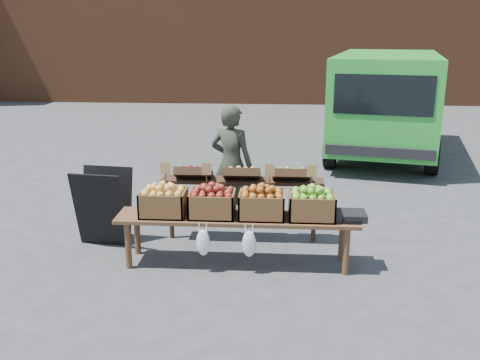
# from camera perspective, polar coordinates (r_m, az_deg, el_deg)

# --- Properties ---
(ground) EXTENTS (80.00, 80.00, 0.00)m
(ground) POSITION_cam_1_polar(r_m,az_deg,el_deg) (6.41, -5.35, -8.03)
(ground) COLOR #3E3E40
(delivery_van) EXTENTS (3.09, 5.01, 2.09)m
(delivery_van) POSITION_cam_1_polar(r_m,az_deg,el_deg) (11.63, 15.23, 7.73)
(delivery_van) COLOR green
(delivery_van) RESTS_ON ground
(vendor) EXTENTS (0.69, 0.56, 1.63)m
(vendor) POSITION_cam_1_polar(r_m,az_deg,el_deg) (7.26, -0.92, 1.71)
(vendor) COLOR #2E3527
(vendor) RESTS_ON ground
(chalkboard_sign) EXTENTS (0.67, 0.42, 0.97)m
(chalkboard_sign) POSITION_cam_1_polar(r_m,az_deg,el_deg) (6.76, -14.37, -2.80)
(chalkboard_sign) COLOR black
(chalkboard_sign) RESTS_ON ground
(back_table) EXTENTS (2.10, 0.44, 1.04)m
(back_table) POSITION_cam_1_polar(r_m,az_deg,el_deg) (6.67, 0.21, -2.21)
(back_table) COLOR #301E12
(back_table) RESTS_ON ground
(display_bench) EXTENTS (2.70, 0.56, 0.57)m
(display_bench) POSITION_cam_1_polar(r_m,az_deg,el_deg) (6.08, -0.32, -6.43)
(display_bench) COLOR #523520
(display_bench) RESTS_ON ground
(crate_golden_apples) EXTENTS (0.50, 0.40, 0.28)m
(crate_golden_apples) POSITION_cam_1_polar(r_m,az_deg,el_deg) (6.04, -8.16, -2.43)
(crate_golden_apples) COLOR gold
(crate_golden_apples) RESTS_ON display_bench
(crate_russet_pears) EXTENTS (0.50, 0.40, 0.28)m
(crate_russet_pears) POSITION_cam_1_polar(r_m,az_deg,el_deg) (5.95, -2.97, -2.57)
(crate_russet_pears) COLOR maroon
(crate_russet_pears) RESTS_ON display_bench
(crate_red_apples) EXTENTS (0.50, 0.40, 0.28)m
(crate_red_apples) POSITION_cam_1_polar(r_m,az_deg,el_deg) (5.92, 2.33, -2.68)
(crate_red_apples) COLOR #A66620
(crate_red_apples) RESTS_ON display_bench
(crate_green_apples) EXTENTS (0.50, 0.40, 0.28)m
(crate_green_apples) POSITION_cam_1_polar(r_m,az_deg,el_deg) (5.93, 7.66, -2.78)
(crate_green_apples) COLOR #468717
(crate_green_apples) RESTS_ON display_bench
(weighing_scale) EXTENTS (0.34, 0.30, 0.08)m
(weighing_scale) POSITION_cam_1_polar(r_m,az_deg,el_deg) (6.01, 11.68, -3.74)
(weighing_scale) COLOR black
(weighing_scale) RESTS_ON display_bench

